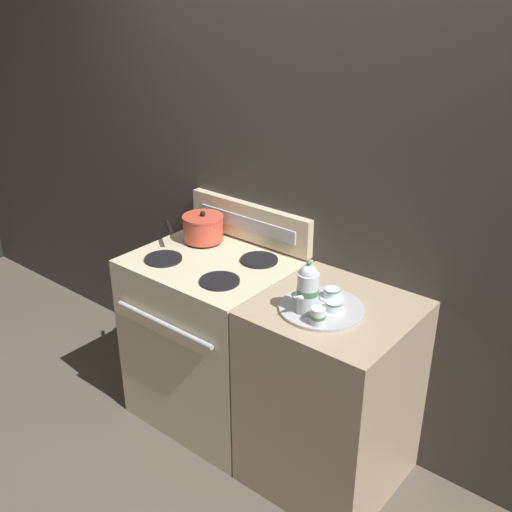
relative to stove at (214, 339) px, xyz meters
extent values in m
plane|color=brown|center=(0.32, 0.00, -0.45)|extent=(6.00, 6.00, 0.00)
cube|color=#423D38|center=(0.32, 0.33, 0.65)|extent=(6.00, 0.05, 2.20)
cube|color=beige|center=(0.00, 0.00, 0.00)|extent=(0.75, 0.62, 0.89)
cylinder|color=silver|center=(0.00, -0.33, 0.25)|extent=(0.60, 0.02, 0.02)
cylinder|color=black|center=(-0.18, 0.14, 0.45)|extent=(0.18, 0.18, 0.01)
cylinder|color=black|center=(0.18, 0.14, 0.45)|extent=(0.18, 0.18, 0.01)
cylinder|color=black|center=(-0.18, -0.14, 0.45)|extent=(0.18, 0.18, 0.01)
cylinder|color=black|center=(0.18, -0.14, 0.45)|extent=(0.18, 0.18, 0.01)
cube|color=beige|center=(0.00, 0.29, 0.55)|extent=(0.74, 0.05, 0.19)
cube|color=#B7B7BC|center=(0.00, 0.26, 0.55)|extent=(0.60, 0.01, 0.07)
cube|color=tan|center=(0.70, 0.00, 0.00)|extent=(0.62, 0.62, 0.89)
cylinder|color=#D14C38|center=(-0.18, 0.14, 0.51)|extent=(0.20, 0.20, 0.12)
cylinder|color=#D14C38|center=(-0.18, 0.14, 0.58)|extent=(0.21, 0.21, 0.01)
sphere|color=black|center=(-0.18, 0.14, 0.60)|extent=(0.03, 0.03, 0.03)
cylinder|color=black|center=(-0.28, 0.00, 0.54)|extent=(0.13, 0.10, 0.02)
cylinder|color=#B2B2B7|center=(0.66, -0.06, 0.45)|extent=(0.35, 0.35, 0.01)
cylinder|color=silver|center=(0.64, -0.12, 0.54)|extent=(0.09, 0.09, 0.17)
cylinder|color=#427A4C|center=(0.64, -0.12, 0.55)|extent=(0.09, 0.09, 0.02)
sphere|color=silver|center=(0.64, -0.12, 0.63)|extent=(0.07, 0.07, 0.07)
sphere|color=#427A4C|center=(0.64, -0.12, 0.67)|extent=(0.02, 0.02, 0.02)
cone|color=silver|center=(0.64, -0.19, 0.55)|extent=(0.03, 0.07, 0.05)
cylinder|color=silver|center=(0.66, 0.03, 0.46)|extent=(0.10, 0.10, 0.01)
cylinder|color=silver|center=(0.66, 0.03, 0.48)|extent=(0.07, 0.07, 0.04)
cylinder|color=#427A4C|center=(0.66, 0.03, 0.50)|extent=(0.07, 0.07, 0.01)
cylinder|color=silver|center=(0.72, -0.06, 0.46)|extent=(0.10, 0.10, 0.01)
cylinder|color=silver|center=(0.72, -0.06, 0.48)|extent=(0.07, 0.07, 0.04)
cylinder|color=#427A4C|center=(0.72, -0.06, 0.50)|extent=(0.07, 0.07, 0.01)
cylinder|color=silver|center=(0.57, -0.03, 0.46)|extent=(0.10, 0.10, 0.01)
cylinder|color=silver|center=(0.57, -0.03, 0.48)|extent=(0.07, 0.07, 0.04)
cylinder|color=#427A4C|center=(0.57, -0.03, 0.50)|extent=(0.07, 0.07, 0.01)
cylinder|color=silver|center=(0.72, -0.18, 0.49)|extent=(0.06, 0.06, 0.07)
cylinder|color=#427A4C|center=(0.72, -0.18, 0.49)|extent=(0.06, 0.06, 0.01)
camera|label=1|loc=(1.78, -1.85, 1.67)|focal=42.00mm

